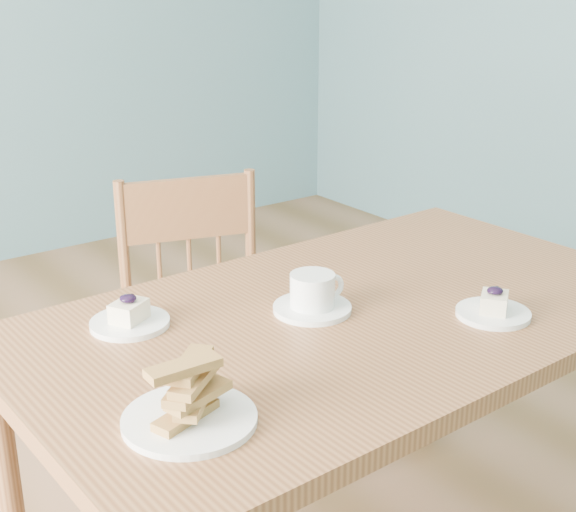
{
  "coord_description": "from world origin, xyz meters",
  "views": [
    {
      "loc": [
        -0.61,
        -1.37,
        1.4
      ],
      "look_at": [
        0.26,
        -0.19,
        0.86
      ],
      "focal_mm": 50.0,
      "sensor_mm": 36.0,
      "label": 1
    }
  ],
  "objects": [
    {
      "name": "cheesecake_plate_near",
      "position": [
        0.59,
        -0.44,
        0.75
      ],
      "size": [
        0.15,
        0.15,
        0.06
      ],
      "rotation": [
        0.0,
        0.0,
        0.62
      ],
      "color": "white",
      "rests_on": "dining_table"
    },
    {
      "name": "cheesecake_plate_far",
      "position": [
        -0.01,
        -0.04,
        0.75
      ],
      "size": [
        0.16,
        0.16,
        0.07
      ],
      "rotation": [
        0.0,
        0.0,
        0.49
      ],
      "color": "white",
      "rests_on": "dining_table"
    },
    {
      "name": "dining_chair",
      "position": [
        0.38,
        0.35,
        0.44
      ],
      "size": [
        0.49,
        0.48,
        0.87
      ],
      "rotation": [
        0.0,
        0.0,
        -0.3
      ],
      "color": "#976139",
      "rests_on": "ground"
    },
    {
      "name": "dining_table",
      "position": [
        0.38,
        -0.24,
        0.66
      ],
      "size": [
        1.39,
        0.81,
        0.74
      ],
      "rotation": [
        0.0,
        0.0,
        0.02
      ],
      "color": "#976139",
      "rests_on": "ground"
    },
    {
      "name": "biscotti_plate",
      "position": [
        -0.1,
        -0.42,
        0.77
      ],
      "size": [
        0.21,
        0.21,
        0.11
      ],
      "rotation": [
        0.0,
        0.0,
        0.36
      ],
      "color": "white",
      "rests_on": "dining_table"
    },
    {
      "name": "coffee_cup",
      "position": [
        0.32,
        -0.2,
        0.77
      ],
      "size": [
        0.16,
        0.16,
        0.08
      ],
      "rotation": [
        0.0,
        0.0,
        -0.2
      ],
      "color": "white",
      "rests_on": "dining_table"
    }
  ]
}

